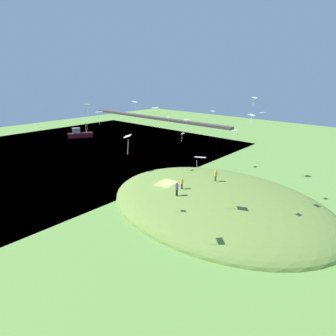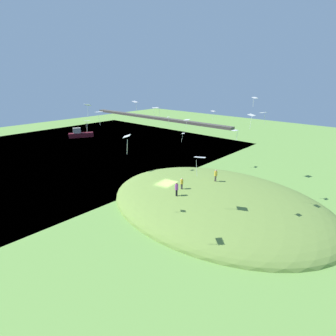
{
  "view_description": "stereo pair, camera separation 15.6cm",
  "coord_description": "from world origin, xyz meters",
  "px_view_note": "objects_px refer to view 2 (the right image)",
  "views": [
    {
      "loc": [
        24.04,
        -26.67,
        16.8
      ],
      "look_at": [
        -0.88,
        1.38,
        4.01
      ],
      "focal_mm": 29.13,
      "sensor_mm": 36.0,
      "label": 1
    },
    {
      "loc": [
        24.16,
        -26.56,
        16.8
      ],
      "look_at": [
        -0.88,
        1.38,
        4.01
      ],
      "focal_mm": 29.13,
      "sensor_mm": 36.0,
      "label": 2
    }
  ],
  "objects_px": {
    "kite_2": "(263,113)",
    "kite_11": "(127,137)",
    "kite_14": "(99,112)",
    "kite_12": "(187,120)",
    "kite_13": "(135,102)",
    "kite_5": "(200,158)",
    "kite_15": "(235,131)",
    "boat_on_lake": "(80,134)",
    "kite_10": "(159,107)",
    "kite_1": "(168,118)",
    "person_near_shore": "(177,188)",
    "person_watching_kites": "(182,182)",
    "kite_6": "(251,116)",
    "kite_0": "(87,121)",
    "kite_4": "(255,98)",
    "kite_8": "(88,106)",
    "person_on_hilltop": "(216,174)",
    "kite_3": "(213,112)",
    "kite_7": "(183,134)",
    "kite_9": "(155,108)"
  },
  "relations": [
    {
      "from": "kite_8",
      "to": "kite_13",
      "type": "xyz_separation_m",
      "value": [
        -6.95,
        12.48,
        -0.92
      ]
    },
    {
      "from": "person_on_hilltop",
      "to": "kite_12",
      "type": "relative_size",
      "value": 0.93
    },
    {
      "from": "kite_8",
      "to": "kite_15",
      "type": "height_order",
      "value": "kite_8"
    },
    {
      "from": "boat_on_lake",
      "to": "kite_4",
      "type": "bearing_deg",
      "value": 111.01
    },
    {
      "from": "kite_11",
      "to": "kite_13",
      "type": "height_order",
      "value": "kite_13"
    },
    {
      "from": "kite_5",
      "to": "kite_7",
      "type": "height_order",
      "value": "kite_5"
    },
    {
      "from": "boat_on_lake",
      "to": "kite_12",
      "type": "relative_size",
      "value": 3.55
    },
    {
      "from": "kite_7",
      "to": "kite_13",
      "type": "bearing_deg",
      "value": -100.59
    },
    {
      "from": "person_on_hilltop",
      "to": "person_near_shore",
      "type": "height_order",
      "value": "person_on_hilltop"
    },
    {
      "from": "kite_13",
      "to": "kite_12",
      "type": "bearing_deg",
      "value": 58.0
    },
    {
      "from": "kite_5",
      "to": "kite_14",
      "type": "height_order",
      "value": "kite_14"
    },
    {
      "from": "kite_2",
      "to": "kite_11",
      "type": "relative_size",
      "value": 1.13
    },
    {
      "from": "kite_1",
      "to": "person_near_shore",
      "type": "bearing_deg",
      "value": -45.89
    },
    {
      "from": "person_near_shore",
      "to": "kite_3",
      "type": "height_order",
      "value": "kite_3"
    },
    {
      "from": "kite_4",
      "to": "kite_11",
      "type": "distance_m",
      "value": 19.39
    },
    {
      "from": "kite_0",
      "to": "kite_4",
      "type": "height_order",
      "value": "kite_4"
    },
    {
      "from": "kite_10",
      "to": "kite_2",
      "type": "bearing_deg",
      "value": 8.44
    },
    {
      "from": "boat_on_lake",
      "to": "person_on_hilltop",
      "type": "bearing_deg",
      "value": 107.51
    },
    {
      "from": "kite_15",
      "to": "kite_14",
      "type": "bearing_deg",
      "value": 178.7
    },
    {
      "from": "kite_8",
      "to": "kite_13",
      "type": "distance_m",
      "value": 14.31
    },
    {
      "from": "person_near_shore",
      "to": "kite_14",
      "type": "relative_size",
      "value": 0.81
    },
    {
      "from": "kite_8",
      "to": "kite_6",
      "type": "bearing_deg",
      "value": 49.64
    },
    {
      "from": "kite_5",
      "to": "kite_15",
      "type": "xyz_separation_m",
      "value": [
        3.0,
        1.74,
        3.06
      ]
    },
    {
      "from": "kite_6",
      "to": "kite_1",
      "type": "bearing_deg",
      "value": 150.95
    },
    {
      "from": "person_watching_kites",
      "to": "kite_11",
      "type": "xyz_separation_m",
      "value": [
        2.88,
        -11.26,
        8.28
      ]
    },
    {
      "from": "kite_4",
      "to": "kite_5",
      "type": "distance_m",
      "value": 12.22
    },
    {
      "from": "kite_0",
      "to": "kite_1",
      "type": "distance_m",
      "value": 17.85
    },
    {
      "from": "kite_4",
      "to": "kite_14",
      "type": "xyz_separation_m",
      "value": [
        -21.98,
        -8.53,
        -2.84
      ]
    },
    {
      "from": "kite_15",
      "to": "person_on_hilltop",
      "type": "bearing_deg",
      "value": 132.57
    },
    {
      "from": "kite_3",
      "to": "kite_4",
      "type": "distance_m",
      "value": 15.01
    },
    {
      "from": "person_watching_kites",
      "to": "kite_4",
      "type": "relative_size",
      "value": 1.27
    },
    {
      "from": "kite_7",
      "to": "kite_12",
      "type": "height_order",
      "value": "kite_12"
    },
    {
      "from": "boat_on_lake",
      "to": "kite_10",
      "type": "xyz_separation_m",
      "value": [
        30.73,
        0.36,
        9.83
      ]
    },
    {
      "from": "kite_7",
      "to": "kite_9",
      "type": "distance_m",
      "value": 6.68
    },
    {
      "from": "kite_6",
      "to": "boat_on_lake",
      "type": "bearing_deg",
      "value": 168.53
    },
    {
      "from": "boat_on_lake",
      "to": "kite_9",
      "type": "xyz_separation_m",
      "value": [
        36.38,
        -6.33,
        10.54
      ]
    },
    {
      "from": "kite_2",
      "to": "kite_14",
      "type": "bearing_deg",
      "value": -136.22
    },
    {
      "from": "kite_2",
      "to": "kite_11",
      "type": "bearing_deg",
      "value": -89.37
    },
    {
      "from": "kite_12",
      "to": "kite_13",
      "type": "distance_m",
      "value": 8.93
    },
    {
      "from": "kite_1",
      "to": "kite_11",
      "type": "height_order",
      "value": "kite_11"
    },
    {
      "from": "kite_9",
      "to": "kite_14",
      "type": "relative_size",
      "value": 0.72
    },
    {
      "from": "kite_11",
      "to": "kite_4",
      "type": "bearing_deg",
      "value": 82.66
    },
    {
      "from": "kite_9",
      "to": "kite_14",
      "type": "bearing_deg",
      "value": -115.76
    },
    {
      "from": "kite_12",
      "to": "kite_6",
      "type": "bearing_deg",
      "value": -24.06
    },
    {
      "from": "boat_on_lake",
      "to": "kite_11",
      "type": "height_order",
      "value": "kite_11"
    },
    {
      "from": "kite_7",
      "to": "kite_14",
      "type": "height_order",
      "value": "kite_14"
    },
    {
      "from": "person_watching_kites",
      "to": "kite_7",
      "type": "bearing_deg",
      "value": -61.01
    },
    {
      "from": "kite_2",
      "to": "kite_15",
      "type": "relative_size",
      "value": 1.72
    },
    {
      "from": "person_watching_kites",
      "to": "kite_1",
      "type": "height_order",
      "value": "kite_1"
    },
    {
      "from": "kite_5",
      "to": "kite_6",
      "type": "xyz_separation_m",
      "value": [
        2.67,
        5.83,
        4.14
      ]
    }
  ]
}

